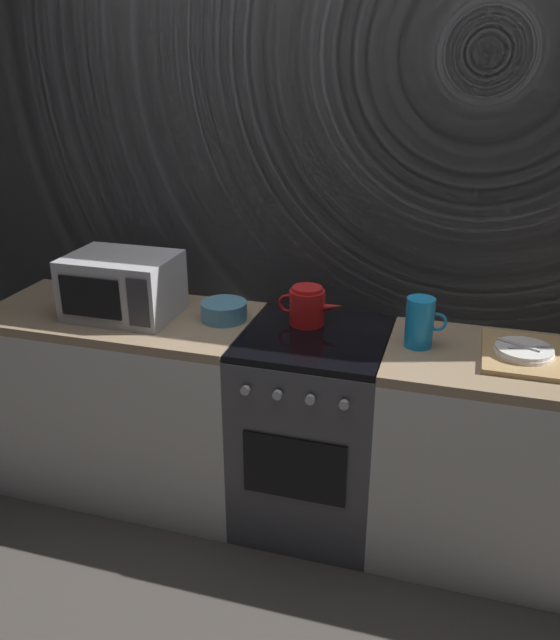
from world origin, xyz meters
name	(u,v)px	position (x,y,z in m)	size (l,w,h in m)	color
ground_plane	(311,513)	(0.00, 0.00, 0.00)	(8.00, 8.00, 0.00)	#47423D
back_wall	(334,244)	(0.00, 0.32, 1.20)	(3.60, 0.05, 2.40)	gray
counter_left	(128,400)	(-0.90, 0.00, 0.45)	(1.20, 0.60, 0.90)	silver
stove_unit	(312,430)	(0.00, 0.00, 0.45)	(0.60, 0.63, 0.90)	#4C4C51
counter_right	(531,464)	(0.90, 0.00, 0.45)	(1.20, 0.60, 0.90)	silver
microwave	(123,286)	(-0.86, -0.02, 1.04)	(0.46, 0.35, 0.27)	#B2B2B7
kettle	(307,306)	(-0.06, 0.11, 0.98)	(0.28, 0.15, 0.17)	red
mixing_bowl	(224,311)	(-0.42, 0.05, 0.94)	(0.20, 0.20, 0.08)	teal
pitcher	(420,322)	(0.42, 0.02, 1.00)	(0.16, 0.11, 0.20)	#198CD8
dish_pile	(523,353)	(0.81, 0.02, 0.92)	(0.30, 0.40, 0.06)	tan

